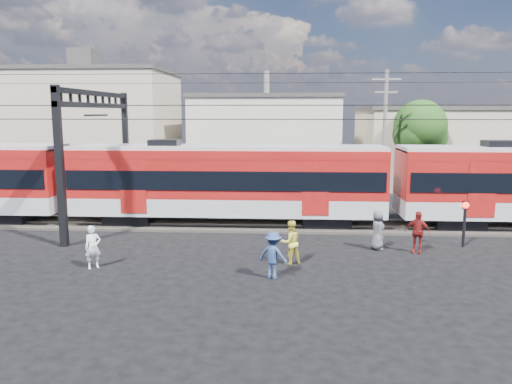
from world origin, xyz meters
TOP-DOWN VIEW (x-y plane):
  - ground at (0.00, 0.00)m, footprint 120.00×120.00m
  - track_bed at (0.00, 8.00)m, footprint 70.00×3.40m
  - rail_near at (0.00, 7.25)m, footprint 70.00×0.12m
  - rail_far at (0.00, 8.75)m, footprint 70.00×0.12m
  - commuter_train at (-3.07, 8.00)m, footprint 50.30×3.08m
  - catenary at (-8.65, 8.00)m, footprint 70.00×9.30m
  - building_west at (-17.00, 24.00)m, footprint 14.28×10.20m
  - building_midwest at (-2.00, 27.00)m, footprint 12.24×12.24m
  - building_mideast at (14.00, 24.00)m, footprint 16.32×10.20m
  - utility_pole_mid at (6.00, 15.00)m, footprint 1.80×0.24m
  - tree_near at (9.19, 18.09)m, footprint 3.82×3.64m
  - pedestrian_a at (-7.51, 0.49)m, footprint 0.72×0.67m
  - pedestrian_b at (-0.04, 1.50)m, footprint 1.04×0.95m
  - pedestrian_c at (-0.67, -0.29)m, footprint 1.27×1.02m
  - pedestrian_d at (5.28, 3.36)m, footprint 1.13×0.84m
  - pedestrian_e at (3.71, 3.79)m, footprint 0.65×0.90m
  - crossing_signal at (7.57, 4.43)m, footprint 0.30×0.30m

SIDE VIEW (x-z plane):
  - ground at x=0.00m, z-range 0.00..0.00m
  - track_bed at x=0.00m, z-range 0.00..0.12m
  - rail_near at x=0.00m, z-range 0.12..0.24m
  - rail_far at x=0.00m, z-range 0.12..0.24m
  - pedestrian_a at x=-7.51m, z-range 0.00..1.65m
  - pedestrian_c at x=-0.67m, z-range 0.00..1.71m
  - pedestrian_e at x=3.71m, z-range 0.00..1.72m
  - pedestrian_b at x=-0.04m, z-range 0.00..1.72m
  - pedestrian_d at x=5.28m, z-range 0.00..1.78m
  - crossing_signal at x=7.57m, z-range 0.40..2.45m
  - commuter_train at x=-3.07m, z-range 0.31..4.49m
  - building_mideast at x=14.00m, z-range 0.01..6.31m
  - building_midwest at x=-2.00m, z-range 0.01..7.31m
  - utility_pole_mid at x=6.00m, z-range 0.28..8.78m
  - building_west at x=-17.00m, z-range 0.01..9.31m
  - tree_near at x=9.19m, z-range 1.30..8.02m
  - catenary at x=-8.65m, z-range 1.38..8.89m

